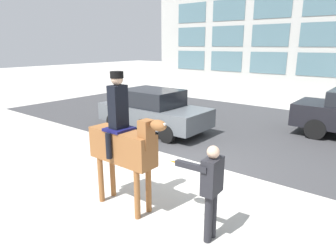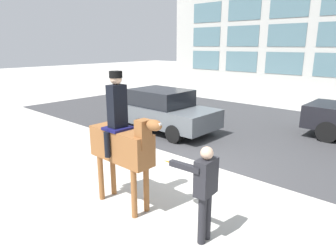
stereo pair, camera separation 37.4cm
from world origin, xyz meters
TOP-DOWN VIEW (x-y plane):
  - ground_plane at (0.00, 0.00)m, footprint 80.00×80.00m
  - road_surface at (0.00, 4.75)m, footprint 22.97×8.50m
  - mounted_horse_lead at (0.06, -2.34)m, footprint 1.84×0.65m
  - pedestrian_bystander at (1.88, -2.22)m, footprint 0.82×0.47m
  - street_car_near_lane at (-3.09, 2.15)m, footprint 4.15×1.90m

SIDE VIEW (x-z plane):
  - ground_plane at x=0.00m, z-range 0.00..0.00m
  - road_surface at x=0.00m, z-range 0.00..0.01m
  - street_car_near_lane at x=-3.09m, z-range 0.01..1.54m
  - pedestrian_bystander at x=1.88m, z-range 0.14..1.76m
  - mounted_horse_lead at x=0.06m, z-range 0.02..2.66m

